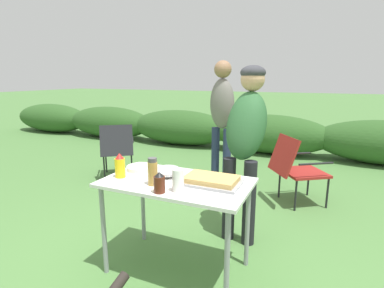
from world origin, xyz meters
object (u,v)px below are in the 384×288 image
Objects in this scene: mixing_bowl at (168,171)px; paper_cup_stack at (178,180)px; bbq_sauce_bottle at (160,183)px; mustard_bottle at (120,166)px; folding_table at (177,191)px; camp_chair_green_behind_table at (296,166)px; food_tray at (211,180)px; standing_person_in_red_jacket at (246,133)px; camp_chair_near_hedge at (117,148)px; plate_stack at (141,168)px; spice_jar at (153,172)px; standing_person_in_olive_jacket at (222,112)px.

paper_cup_stack is (0.22, -0.26, 0.04)m from mixing_bowl.
mustard_bottle is at bearing 160.92° from bbq_sauce_bottle.
folding_table is at bearing 12.84° from mustard_bottle.
food_tray is at bearing -49.66° from camp_chair_green_behind_table.
standing_person_in_red_jacket is (0.33, 0.98, 0.20)m from bbq_sauce_bottle.
mustard_bottle is 2.24m from camp_chair_near_hedge.
plate_stack is 0.55m from bbq_sauce_bottle.
folding_table is at bearing 50.12° from spice_jar.
folding_table is 0.43m from plate_stack.
plate_stack is 2.09m from camp_chair_near_hedge.
food_tray is 0.66m from plate_stack.
standing_person_in_olive_jacket is at bearing 100.65° from paper_cup_stack.
plate_stack is 1.96m from camp_chair_green_behind_table.
folding_table is 0.26m from paper_cup_stack.
camp_chair_green_behind_table reaches higher than mixing_bowl.
camp_chair_near_hedge is at bearing -153.47° from standing_person_in_olive_jacket.
standing_person_in_red_jacket reaches higher than mustard_bottle.
spice_jar reaches higher than food_tray.
paper_cup_stack reaches higher than food_tray.
standing_person_in_red_jacket is at bearing 71.12° from bbq_sauce_bottle.
mixing_bowl is (0.28, -0.04, 0.02)m from plate_stack.
paper_cup_stack is (0.50, -0.30, 0.06)m from plate_stack.
bbq_sauce_bottle is 0.08× the size of standing_person_in_olive_jacket.
camp_chair_near_hedge is (-2.16, 0.90, -0.54)m from standing_person_in_red_jacket.
paper_cup_stack is at bearing -49.37° from mixing_bowl.
camp_chair_near_hedge is at bearing 138.25° from folding_table.
mustard_bottle reaches higher than camp_chair_near_hedge.
standing_person_in_olive_jacket is (-0.63, 1.20, 0.04)m from standing_person_in_red_jacket.
standing_person_in_olive_jacket reaches higher than folding_table.
mustard_bottle reaches higher than plate_stack.
plate_stack is 0.28× the size of camp_chair_near_hedge.
standing_person_in_olive_jacket reaches higher than mustard_bottle.
standing_person_in_red_jacket is at bearing 39.41° from plate_stack.
bbq_sauce_bottle is 0.18× the size of camp_chair_near_hedge.
standing_person_in_olive_jacket reaches higher than spice_jar.
mustard_bottle is (-0.44, -0.10, 0.17)m from folding_table.
camp_chair_near_hedge reaches higher than food_tray.
mixing_bowl is 0.13× the size of standing_person_in_olive_jacket.
bbq_sauce_bottle is (0.12, -0.33, 0.03)m from mixing_bowl.
mustard_bottle is at bearing -100.45° from plate_stack.
camp_chair_green_behind_table is 2.54m from camp_chair_near_hedge.
spice_jar is 0.17m from bbq_sauce_bottle.
food_tray is 0.40m from bbq_sauce_bottle.
bbq_sauce_bottle reaches higher than mixing_bowl.
bbq_sauce_bottle is (-0.10, -0.07, -0.01)m from paper_cup_stack.
food_tray is at bearing -73.29° from camp_chair_near_hedge.
mustard_bottle reaches higher than mixing_bowl.
mustard_bottle is 0.12× the size of standing_person_in_red_jacket.
folding_table is 7.56× the size of bbq_sauce_bottle.
standing_person_in_red_jacket is 1.19m from camp_chair_green_behind_table.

